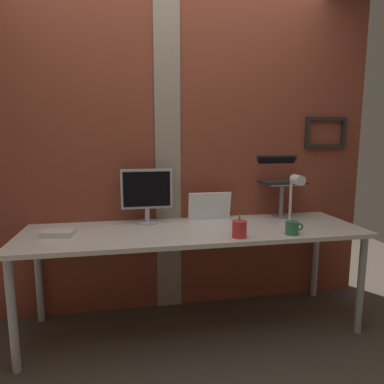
{
  "coord_description": "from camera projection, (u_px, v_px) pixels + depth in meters",
  "views": [
    {
      "loc": [
        -0.32,
        -2.25,
        1.37
      ],
      "look_at": [
        0.13,
        0.12,
        0.99
      ],
      "focal_mm": 31.5,
      "sensor_mm": 36.0,
      "label": 1
    }
  ],
  "objects": [
    {
      "name": "desk",
      "position": [
        195.0,
        237.0,
        2.4
      ],
      "size": [
        2.39,
        0.71,
        0.74
      ],
      "color": "silver",
      "rests_on": "ground_plane"
    },
    {
      "name": "desk_lamp",
      "position": [
        294.0,
        194.0,
        2.43
      ],
      "size": [
        0.12,
        0.2,
        0.38
      ],
      "color": "white",
      "rests_on": "desk"
    },
    {
      "name": "laptop_stand",
      "position": [
        282.0,
        194.0,
        2.73
      ],
      "size": [
        0.28,
        0.22,
        0.28
      ],
      "color": "gray",
      "rests_on": "desk"
    },
    {
      "name": "whiteboard_panel",
      "position": [
        210.0,
        206.0,
        2.65
      ],
      "size": [
        0.34,
        0.06,
        0.22
      ],
      "primitive_type": "cube",
      "rotation": [
        0.19,
        0.0,
        0.0
      ],
      "color": "white",
      "rests_on": "desk"
    },
    {
      "name": "monitor",
      "position": [
        147.0,
        192.0,
        2.52
      ],
      "size": [
        0.38,
        0.18,
        0.41
      ],
      "color": "#ADB2B7",
      "rests_on": "desk"
    },
    {
      "name": "paper_clutter_stack",
      "position": [
        58.0,
        233.0,
        2.22
      ],
      "size": [
        0.22,
        0.17,
        0.04
      ],
      "primitive_type": "cube",
      "rotation": [
        0.0,
        0.0,
        -0.15
      ],
      "color": "silver",
      "rests_on": "desk"
    },
    {
      "name": "brick_wall_back",
      "position": [
        169.0,
        151.0,
        2.68
      ],
      "size": [
        3.32,
        0.16,
        2.55
      ],
      "color": "brown",
      "rests_on": "ground_plane"
    },
    {
      "name": "pen_cup",
      "position": [
        239.0,
        229.0,
        2.18
      ],
      "size": [
        0.09,
        0.09,
        0.15
      ],
      "color": "red",
      "rests_on": "desk"
    },
    {
      "name": "laptop",
      "position": [
        279.0,
        175.0,
        2.77
      ],
      "size": [
        0.35,
        0.28,
        0.21
      ],
      "color": "black",
      "rests_on": "laptop_stand"
    },
    {
      "name": "coffee_mug",
      "position": [
        292.0,
        228.0,
        2.25
      ],
      "size": [
        0.13,
        0.09,
        0.09
      ],
      "color": "#33724C",
      "rests_on": "desk"
    },
    {
      "name": "ground_plane",
      "position": [
        178.0,
        329.0,
        2.46
      ],
      "size": [
        6.0,
        6.0,
        0.0
      ],
      "primitive_type": "plane",
      "color": "#4C4238"
    }
  ]
}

